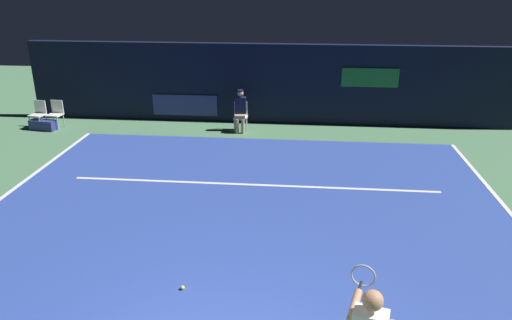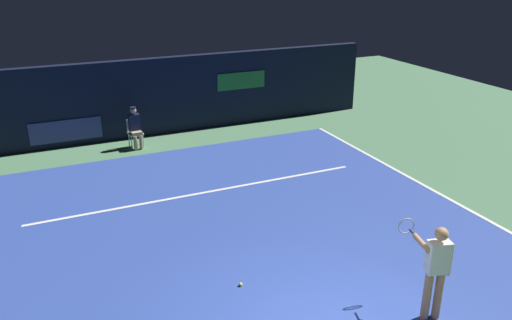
{
  "view_description": "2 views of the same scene",
  "coord_description": "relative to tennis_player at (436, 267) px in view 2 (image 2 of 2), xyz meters",
  "views": [
    {
      "loc": [
        1.08,
        -4.36,
        4.71
      ],
      "look_at": [
        0.15,
        5.28,
        0.97
      ],
      "focal_mm": 34.02,
      "sensor_mm": 36.0,
      "label": 1
    },
    {
      "loc": [
        -3.78,
        -5.6,
        5.72
      ],
      "look_at": [
        1.14,
        5.32,
        1.02
      ],
      "focal_mm": 36.56,
      "sensor_mm": 36.0,
      "label": 2
    }
  ],
  "objects": [
    {
      "name": "back_wall",
      "position": [
        -1.88,
        11.56,
        0.31
      ],
      "size": [
        16.12,
        0.33,
        2.6
      ],
      "color": "black",
      "rests_on": "ground"
    },
    {
      "name": "ground_plane",
      "position": [
        -1.87,
        4.44,
        -0.99
      ],
      "size": [
        32.72,
        32.72,
        0.0
      ],
      "primitive_type": "plane",
      "color": "#4C7A56"
    },
    {
      "name": "court_surface",
      "position": [
        -1.87,
        4.44,
        -0.98
      ],
      "size": [
        11.14,
        10.51,
        0.01
      ],
      "primitive_type": "cube",
      "color": "#2D479E",
      "rests_on": "ground"
    },
    {
      "name": "tennis_ball",
      "position": [
        -2.57,
        2.12,
        -0.94
      ],
      "size": [
        0.07,
        0.07,
        0.07
      ],
      "primitive_type": "sphere",
      "color": "#CCE033",
      "rests_on": "court_surface"
    },
    {
      "name": "line_judge_on_chair",
      "position": [
        -2.7,
        10.45,
        -0.3
      ],
      "size": [
        0.46,
        0.54,
        1.32
      ],
      "color": "white",
      "rests_on": "ground"
    },
    {
      "name": "line_sideline_left",
      "position": [
        3.65,
        4.44,
        -0.97
      ],
      "size": [
        0.1,
        10.51,
        0.01
      ],
      "primitive_type": "cube",
      "color": "white",
      "rests_on": "court_surface"
    },
    {
      "name": "line_service",
      "position": [
        -1.87,
        6.27,
        -0.97
      ],
      "size": [
        8.69,
        0.1,
        0.01
      ],
      "primitive_type": "cube",
      "color": "white",
      "rests_on": "court_surface"
    },
    {
      "name": "tennis_player",
      "position": [
        0.0,
        0.0,
        0.0
      ],
      "size": [
        0.51,
        1.03,
        1.73
      ],
      "color": "tan",
      "rests_on": "ground"
    }
  ]
}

